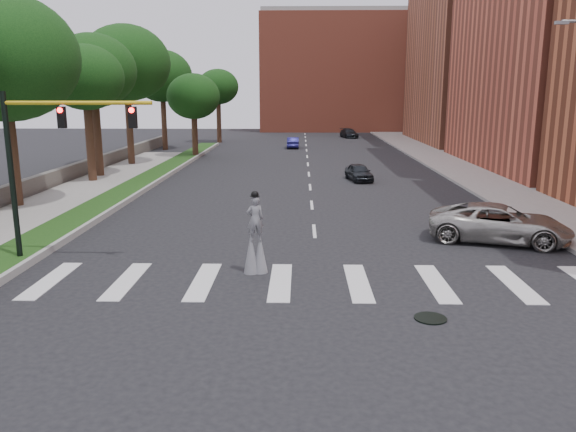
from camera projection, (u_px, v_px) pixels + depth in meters
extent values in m
plane|color=black|center=(320.00, 293.00, 17.61)|extent=(160.00, 160.00, 0.00)
cube|color=#173B11|center=(138.00, 185.00, 37.36)|extent=(2.00, 60.00, 0.25)
cube|color=#969691|center=(153.00, 185.00, 37.33)|extent=(0.20, 60.00, 0.28)
cube|color=gray|center=(20.00, 218.00, 27.67)|extent=(4.00, 60.00, 0.18)
cube|color=gray|center=(477.00, 175.00, 41.72)|extent=(5.00, 90.00, 0.18)
cube|color=#57524B|center=(68.00, 174.00, 39.34)|extent=(0.50, 56.00, 1.10)
cylinder|color=black|center=(430.00, 318.00, 15.59)|extent=(0.90, 0.90, 0.04)
cube|color=#A4563C|center=(488.00, 59.00, 67.67)|extent=(16.00, 22.00, 20.00)
cube|color=#B8513A|center=(342.00, 74.00, 91.66)|extent=(26.00, 14.00, 18.00)
cube|color=slate|center=(562.00, 23.00, 21.37)|extent=(0.50, 0.18, 0.12)
cylinder|color=black|center=(12.00, 179.00, 20.11)|extent=(0.20, 0.20, 6.20)
cylinder|color=gold|center=(78.00, 103.00, 19.47)|extent=(5.20, 0.14, 0.14)
cube|color=black|center=(62.00, 117.00, 19.59)|extent=(0.28, 0.18, 0.75)
cylinder|color=#FF0C0C|center=(60.00, 110.00, 19.44)|extent=(0.18, 0.06, 0.18)
cube|color=black|center=(133.00, 117.00, 19.54)|extent=(0.28, 0.18, 0.75)
cylinder|color=#FF0C0C|center=(131.00, 110.00, 19.39)|extent=(0.18, 0.06, 0.18)
cylinder|color=#372116|center=(260.00, 257.00, 19.50)|extent=(0.07, 0.07, 1.13)
cylinder|color=#372116|center=(251.00, 257.00, 19.44)|extent=(0.07, 0.07, 1.13)
cone|color=slate|center=(260.00, 253.00, 19.47)|extent=(0.52, 0.52, 1.41)
cone|color=slate|center=(251.00, 253.00, 19.41)|extent=(0.52, 0.52, 1.41)
imported|color=slate|center=(255.00, 219.00, 19.18)|extent=(0.65, 0.51, 1.59)
sphere|color=black|center=(255.00, 194.00, 18.99)|extent=(0.26, 0.26, 0.26)
cylinder|color=black|center=(255.00, 196.00, 19.00)|extent=(0.34, 0.34, 0.02)
cube|color=yellow|center=(254.00, 206.00, 19.22)|extent=(0.22, 0.05, 0.10)
imported|color=#A8A69F|center=(500.00, 223.00, 23.48)|extent=(6.25, 4.26, 1.59)
imported|color=black|center=(359.00, 172.00, 39.77)|extent=(2.01, 3.69, 1.19)
imported|color=navy|center=(293.00, 143.00, 62.95)|extent=(1.30, 3.68, 1.21)
imported|color=black|center=(349.00, 133.00, 77.01)|extent=(2.60, 4.51, 1.23)
cylinder|color=#372116|center=(13.00, 153.00, 29.78)|extent=(0.56, 0.56, 5.97)
ellipsoid|color=black|center=(3.00, 57.00, 28.72)|extent=(7.71, 7.71, 6.55)
cylinder|color=#372116|center=(90.00, 141.00, 38.30)|extent=(0.56, 0.56, 5.84)
ellipsoid|color=black|center=(85.00, 77.00, 37.40)|extent=(5.11, 5.11, 4.34)
cylinder|color=#372116|center=(130.00, 126.00, 47.30)|extent=(0.56, 0.56, 6.68)
ellipsoid|color=black|center=(126.00, 63.00, 46.18)|extent=(7.31, 7.31, 6.21)
cylinder|color=#372116|center=(164.00, 121.00, 60.61)|extent=(0.56, 0.56, 6.23)
ellipsoid|color=black|center=(162.00, 76.00, 59.59)|extent=(6.43, 6.43, 5.47)
cylinder|color=#372116|center=(195.00, 134.00, 53.49)|extent=(0.56, 0.56, 4.51)
ellipsoid|color=black|center=(193.00, 96.00, 52.73)|extent=(5.00, 5.00, 4.25)
cylinder|color=#372116|center=(219.00, 120.00, 69.47)|extent=(0.56, 0.56, 5.53)
ellipsoid|color=black|center=(218.00, 87.00, 68.59)|extent=(5.03, 5.03, 4.28)
cylinder|color=#372116|center=(98.00, 136.00, 40.61)|extent=(0.56, 0.56, 6.13)
ellipsoid|color=black|center=(93.00, 70.00, 39.61)|extent=(6.09, 6.09, 5.18)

